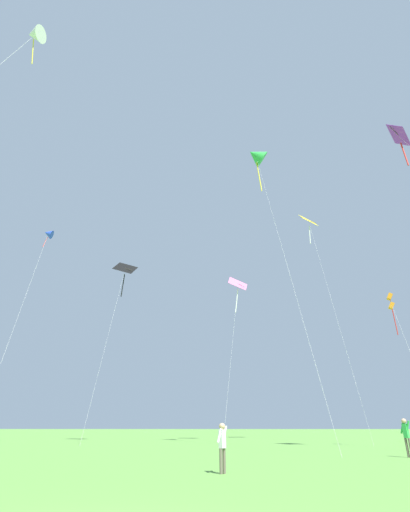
# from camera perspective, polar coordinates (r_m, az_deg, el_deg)

# --- Properties ---
(kite_black_large) EXTENTS (2.75, 7.74, 18.73)m
(kite_black_large) POSITION_cam_1_polar(r_m,az_deg,el_deg) (43.96, -11.91, -2.70)
(kite_black_large) COLOR black
(kite_black_large) RESTS_ON ground_plane
(kite_blue_delta) EXTENTS (3.57, 11.03, 19.06)m
(kite_blue_delta) POSITION_cam_1_polar(r_m,az_deg,el_deg) (40.34, -22.24, 3.04)
(kite_blue_delta) COLOR blue
(kite_blue_delta) RESTS_ON ground_plane
(kite_orange_box) EXTENTS (2.52, 8.17, 11.46)m
(kite_orange_box) POSITION_cam_1_polar(r_m,az_deg,el_deg) (35.07, 25.88, -6.28)
(kite_orange_box) COLOR orange
(kite_orange_box) RESTS_ON ground_plane
(kite_white_distant) EXTENTS (1.15, 9.53, 23.32)m
(kite_white_distant) POSITION_cam_1_polar(r_m,az_deg,el_deg) (28.20, -23.96, 27.79)
(kite_white_distant) COLOR white
(kite_white_distant) RESTS_ON ground_plane
(kite_purple_streamer) EXTENTS (3.89, 11.40, 23.35)m
(kite_purple_streamer) POSITION_cam_1_polar(r_m,az_deg,el_deg) (34.48, 27.36, 14.63)
(kite_purple_streamer) COLOR purple
(kite_purple_streamer) RESTS_ON ground_plane
(kite_pink_low) EXTENTS (3.42, 7.63, 18.13)m
(kite_pink_low) POSITION_cam_1_polar(r_m,az_deg,el_deg) (46.15, 4.82, -5.09)
(kite_pink_low) COLOR pink
(kite_pink_low) RESTS_ON ground_plane
(kite_yellow_diamond) EXTENTS (2.38, 11.32, 26.49)m
(kite_yellow_diamond) POSITION_cam_1_polar(r_m,az_deg,el_deg) (50.53, 15.25, 4.21)
(kite_yellow_diamond) COLOR yellow
(kite_yellow_diamond) RESTS_ON ground_plane
(kite_green_small) EXTENTS (3.08, 12.04, 28.36)m
(kite_green_small) POSITION_cam_1_polar(r_m,az_deg,el_deg) (41.61, 7.60, 14.50)
(kite_green_small) COLOR green
(kite_green_small) RESTS_ON ground_plane
(person_in_blue_jacket) EXTENTS (0.39, 0.40, 1.52)m
(person_in_blue_jacket) POSITION_cam_1_polar(r_m,az_deg,el_deg) (14.28, 2.58, -25.93)
(person_in_blue_jacket) COLOR #665B4C
(person_in_blue_jacket) RESTS_ON ground_plane
(person_with_spool) EXTENTS (0.42, 0.50, 1.78)m
(person_with_spool) POSITION_cam_1_polar(r_m,az_deg,el_deg) (23.56, 27.68, -22.31)
(person_with_spool) COLOR #665B4C
(person_with_spool) RESTS_ON ground_plane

